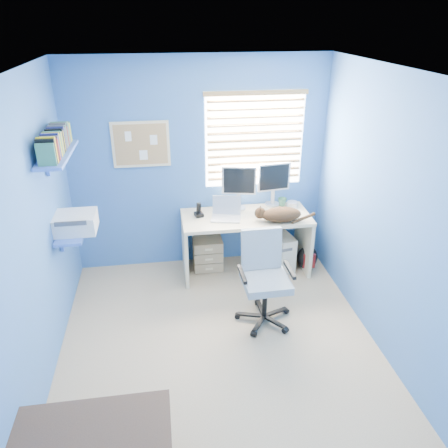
{
  "coord_description": "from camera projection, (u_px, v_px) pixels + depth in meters",
  "views": [
    {
      "loc": [
        -0.44,
        -3.28,
        2.89
      ],
      "look_at": [
        0.15,
        0.65,
        0.95
      ],
      "focal_mm": 35.0,
      "sensor_mm": 36.0,
      "label": 1
    }
  ],
  "objects": [
    {
      "name": "window_blinds",
      "position": [
        255.0,
        140.0,
        5.04
      ],
      "size": [
        1.15,
        0.05,
        1.1
      ],
      "color": "white",
      "rests_on": "ground"
    },
    {
      "name": "wall_back",
      "position": [
        199.0,
        167.0,
        5.11
      ],
      "size": [
        3.0,
        0.01,
        2.5
      ],
      "primitive_type": "cube",
      "color": "#426FBF",
      "rests_on": "ground"
    },
    {
      "name": "corkboard",
      "position": [
        141.0,
        144.0,
        4.87
      ],
      "size": [
        0.64,
        0.02,
        0.52
      ],
      "color": "beige",
      "rests_on": "ground"
    },
    {
      "name": "floor",
      "position": [
        219.0,
        342.0,
        4.24
      ],
      "size": [
        3.0,
        3.2,
        0.0
      ],
      "primitive_type": "cube",
      "color": "tan",
      "rests_on": "ground"
    },
    {
      "name": "desk",
      "position": [
        245.0,
        244.0,
        5.26
      ],
      "size": [
        1.5,
        0.65,
        0.74
      ],
      "primitive_type": "cube",
      "color": "beige",
      "rests_on": "floor"
    },
    {
      "name": "wall_left",
      "position": [
        32.0,
        239.0,
        3.49
      ],
      "size": [
        0.01,
        3.2,
        2.5
      ],
      "primitive_type": "cube",
      "color": "#426FBF",
      "rests_on": "ground"
    },
    {
      "name": "cat",
      "position": [
        281.0,
        215.0,
        4.93
      ],
      "size": [
        0.49,
        0.32,
        0.16
      ],
      "primitive_type": "ellipsoid",
      "rotation": [
        0.0,
        0.0,
        -0.2
      ],
      "color": "black",
      "rests_on": "desk"
    },
    {
      "name": "office_chair",
      "position": [
        264.0,
        289.0,
        4.42
      ],
      "size": [
        0.56,
        0.56,
        0.95
      ],
      "color": "black",
      "rests_on": "floor"
    },
    {
      "name": "wall_front",
      "position": [
        260.0,
        361.0,
        2.27
      ],
      "size": [
        3.0,
        0.01,
        2.5
      ],
      "primitive_type": "cube",
      "color": "#426FBF",
      "rests_on": "ground"
    },
    {
      "name": "mug",
      "position": [
        282.0,
        202.0,
        5.33
      ],
      "size": [
        0.1,
        0.09,
        0.1
      ],
      "primitive_type": "imported",
      "color": "#377152",
      "rests_on": "desk"
    },
    {
      "name": "wall_shelves",
      "position": [
        64.0,
        184.0,
        4.09
      ],
      "size": [
        0.42,
        0.9,
        1.05
      ],
      "color": "#456FD2",
      "rests_on": "ground"
    },
    {
      "name": "monitor_left",
      "position": [
        238.0,
        188.0,
        5.16
      ],
      "size": [
        0.42,
        0.2,
        0.54
      ],
      "primitive_type": "cube",
      "rotation": [
        0.0,
        0.0,
        -0.2
      ],
      "color": "silver",
      "rests_on": "desk"
    },
    {
      "name": "monitor_right",
      "position": [
        273.0,
        184.0,
        5.26
      ],
      "size": [
        0.41,
        0.17,
        0.54
      ],
      "primitive_type": "cube",
      "rotation": [
        0.0,
        0.0,
        0.13
      ],
      "color": "silver",
      "rests_on": "desk"
    },
    {
      "name": "laptop",
      "position": [
        226.0,
        210.0,
        4.97
      ],
      "size": [
        0.38,
        0.33,
        0.22
      ],
      "primitive_type": "cube",
      "rotation": [
        0.0,
        0.0,
        -0.23
      ],
      "color": "silver",
      "rests_on": "desk"
    },
    {
      "name": "ceiling",
      "position": [
        217.0,
        71.0,
        3.14
      ],
      "size": [
        3.0,
        3.2,
        0.0
      ],
      "primitive_type": "cube",
      "color": "white",
      "rests_on": "wall_back"
    },
    {
      "name": "wall_right",
      "position": [
        384.0,
        215.0,
        3.89
      ],
      "size": [
        0.01,
        3.2,
        2.5
      ],
      "primitive_type": "cube",
      "color": "#426FBF",
      "rests_on": "ground"
    },
    {
      "name": "backpack",
      "position": [
        307.0,
        258.0,
        5.38
      ],
      "size": [
        0.27,
        0.21,
        0.3
      ],
      "primitive_type": "ellipsoid",
      "rotation": [
        0.0,
        0.0,
        -0.03
      ],
      "color": "black",
      "rests_on": "floor"
    },
    {
      "name": "yellow_book",
      "position": [
        274.0,
        267.0,
        5.25
      ],
      "size": [
        0.03,
        0.17,
        0.24
      ],
      "primitive_type": "cube",
      "color": "yellow",
      "rests_on": "floor"
    },
    {
      "name": "drawer_boxes",
      "position": [
        208.0,
        253.0,
        5.38
      ],
      "size": [
        0.35,
        0.28,
        0.41
      ],
      "primitive_type": "cube",
      "color": "tan",
      "rests_on": "floor"
    },
    {
      "name": "cd_spindle",
      "position": [
        292.0,
        204.0,
        5.3
      ],
      "size": [
        0.13,
        0.13,
        0.07
      ],
      "primitive_type": "cylinder",
      "color": "silver",
      "rests_on": "desk"
    },
    {
      "name": "tower_pc",
      "position": [
        281.0,
        250.0,
        5.4
      ],
      "size": [
        0.27,
        0.47,
        0.45
      ],
      "primitive_type": "cube",
      "rotation": [
        0.0,
        0.0,
        0.19
      ],
      "color": "beige",
      "rests_on": "floor"
    },
    {
      "name": "phone",
      "position": [
        199.0,
        209.0,
        5.05
      ],
      "size": [
        0.11,
        0.13,
        0.17
      ],
      "primitive_type": "cube",
      "rotation": [
        0.0,
        0.0,
        0.23
      ],
      "color": "black",
      "rests_on": "desk"
    }
  ]
}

